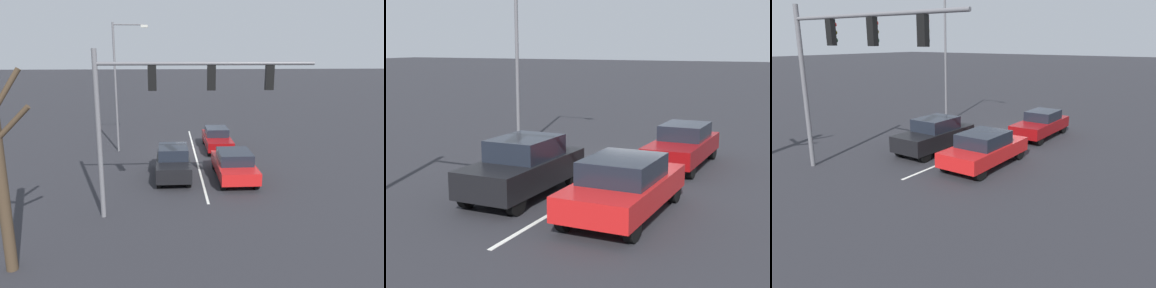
{
  "view_description": "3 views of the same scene",
  "coord_description": "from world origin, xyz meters",
  "views": [
    {
      "loc": [
        1.73,
        25.18,
        6.66
      ],
      "look_at": [
        0.53,
        6.31,
        1.96
      ],
      "focal_mm": 35.0,
      "sensor_mm": 36.0,
      "label": 1
    },
    {
      "loc": [
        -6.32,
        18.5,
        4.29
      ],
      "look_at": [
        -0.02,
        5.37,
        1.56
      ],
      "focal_mm": 50.0,
      "sensor_mm": 36.0,
      "label": 2
    },
    {
      "loc": [
        -10.12,
        19.65,
        5.37
      ],
      "look_at": [
        -1.09,
        6.92,
        1.04
      ],
      "focal_mm": 35.0,
      "sensor_mm": 36.0,
      "label": 3
    }
  ],
  "objects": [
    {
      "name": "ground_plane",
      "position": [
        0.0,
        0.0,
        0.0
      ],
      "size": [
        240.0,
        240.0,
        0.0
      ],
      "primitive_type": "plane",
      "color": "#28282D"
    },
    {
      "name": "lane_stripe_left_divider",
      "position": [
        0.0,
        1.84,
        0.01
      ],
      "size": [
        0.12,
        15.68,
        0.01
      ],
      "primitive_type": "cube",
      "color": "silver",
      "rests_on": "ground_plane"
    },
    {
      "name": "car_black_midlane_front",
      "position": [
        1.51,
        5.77,
        0.85
      ],
      "size": [
        1.77,
        4.44,
        1.69
      ],
      "color": "black",
      "rests_on": "ground_plane"
    },
    {
      "name": "car_red_leftlane_front",
      "position": [
        -1.72,
        6.26,
        0.8
      ],
      "size": [
        1.94,
        4.56,
        1.53
      ],
      "color": "red",
      "rests_on": "ground_plane"
    },
    {
      "name": "car_maroon_leftlane_second",
      "position": [
        -1.61,
        0.03,
        0.77
      ],
      "size": [
        1.7,
        4.54,
        1.49
      ],
      "color": "maroon",
      "rests_on": "ground_plane"
    },
    {
      "name": "traffic_signal_gantry",
      "position": [
        1.79,
        10.66,
        4.92
      ],
      "size": [
        8.52,
        0.37,
        6.77
      ],
      "color": "slate",
      "rests_on": "ground_plane"
    },
    {
      "name": "street_lamp_right_shoulder",
      "position": [
        4.92,
        0.17,
        4.89
      ],
      "size": [
        2.28,
        0.24,
        8.45
      ],
      "color": "slate",
      "rests_on": "ground_plane"
    },
    {
      "name": "bare_tree_near",
      "position": [
        6.67,
        14.44,
        3.3
      ],
      "size": [
        1.77,
        1.63,
        6.23
      ],
      "color": "#423323",
      "rests_on": "ground_plane"
    }
  ]
}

